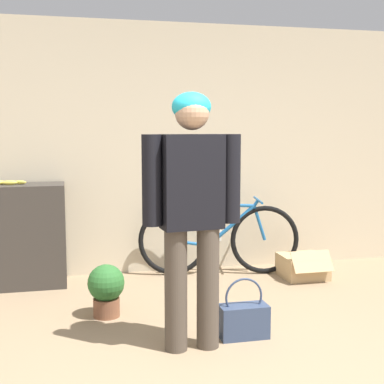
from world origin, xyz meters
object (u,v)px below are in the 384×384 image
at_px(bicycle, 219,238).
at_px(cardboard_box, 303,266).
at_px(banana, 9,183).
at_px(potted_plant, 106,288).
at_px(person, 192,202).
at_px(handbag, 244,319).

bearing_deg(bicycle, cardboard_box, -10.95).
relative_size(bicycle, banana, 5.22).
bearing_deg(potted_plant, person, -55.34).
bearing_deg(cardboard_box, potted_plant, -161.11).
xyz_separation_m(banana, cardboard_box, (2.86, -0.34, -0.89)).
height_order(bicycle, potted_plant, bicycle).
xyz_separation_m(bicycle, handbag, (-0.29, -1.68, -0.24)).
distance_m(person, handbag, 0.99).
relative_size(person, potted_plant, 4.10).
height_order(bicycle, banana, banana).
height_order(person, cardboard_box, person).
height_order(cardboard_box, potted_plant, potted_plant).
height_order(bicycle, handbag, bicycle).
distance_m(bicycle, banana, 2.15).
bearing_deg(handbag, cardboard_box, 51.28).
xyz_separation_m(banana, potted_plant, (0.82, -1.03, -0.77)).
bearing_deg(potted_plant, cardboard_box, 18.89).
bearing_deg(banana, bicycle, -0.75).
distance_m(cardboard_box, potted_plant, 2.16).
distance_m(banana, potted_plant, 1.53).
height_order(handbag, potted_plant, handbag).
relative_size(banana, cardboard_box, 0.63).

